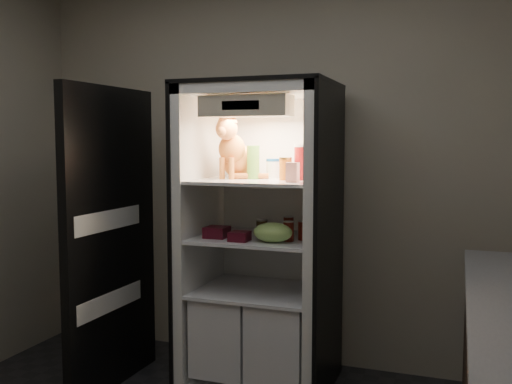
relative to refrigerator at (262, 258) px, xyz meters
The scene contains 16 objects.
room_shell 1.61m from the refrigerator, 90.00° to the right, with size 3.60×3.60×3.60m.
refrigerator is the anchor object (origin of this frame).
fridge_door 0.94m from the refrigerator, 156.43° to the right, with size 0.09×0.87×1.85m.
tabby_cat 0.68m from the refrigerator, behind, with size 0.34×0.39×0.41m.
parmesan_shaker 0.60m from the refrigerator, 157.97° to the right, with size 0.08×0.08×0.21m.
mayo_tub 0.57m from the refrigerator, 71.75° to the left, with size 0.09×0.09×0.12m.
salsa_jar 0.59m from the refrigerator, 17.65° to the right, with size 0.08×0.08×0.14m.
pepper_jar 0.66m from the refrigerator, ahead, with size 0.13×0.13×0.21m.
cream_carton 0.64m from the refrigerator, 38.26° to the right, with size 0.07×0.07×0.11m, color silver.
soda_can_a 0.27m from the refrigerator, 15.24° to the left, with size 0.06×0.06×0.12m.
soda_can_b 0.37m from the refrigerator, 17.24° to the right, with size 0.06×0.06×0.11m.
soda_can_c 0.34m from the refrigerator, 35.52° to the right, with size 0.06×0.06×0.12m.
condiment_jar 0.20m from the refrigerator, 107.91° to the left, with size 0.07×0.07×0.10m.
grape_bag 0.34m from the refrigerator, 56.89° to the right, with size 0.23×0.17×0.12m, color #95C05A.
berry_box_left 0.34m from the refrigerator, 140.31° to the right, with size 0.13×0.13×0.07m, color #4F0D1A.
berry_box_right 0.31m from the refrigerator, 101.51° to the right, with size 0.11×0.11×0.06m, color #4F0D1A.
Camera 1 is at (1.15, -1.93, 1.53)m, focal length 40.00 mm.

